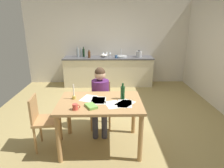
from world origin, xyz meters
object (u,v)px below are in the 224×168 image
at_px(stovetop_kettle, 139,54).
at_px(person_seated, 100,96).
at_px(bottle_sauce, 89,54).
at_px(wine_glass_back_left, 103,53).
at_px(bottle_vinegar, 81,53).
at_px(book_magazine, 91,106).
at_px(sink_unit, 121,56).
at_px(wine_glass_by_kettle, 107,53).
at_px(chair_side_empty, 43,119).
at_px(teacup_on_counter, 116,57).
at_px(candlestick, 74,95).
at_px(mixing_bowl, 104,55).
at_px(bottle_wine_red, 84,53).
at_px(wine_bottle_on_table, 123,92).
at_px(chair_at_table, 101,102).
at_px(coffee_mug, 75,107).
at_px(bottle_oil, 78,53).
at_px(wine_glass_near_sink, 110,53).
at_px(dining_table, 100,108).

bearing_deg(stovetop_kettle, person_seated, -112.34).
height_order(bottle_sauce, wine_glass_back_left, bottle_sauce).
bearing_deg(person_seated, bottle_vinegar, 103.81).
bearing_deg(book_magazine, sink_unit, 50.44).
distance_m(bottle_vinegar, wine_glass_back_left, 0.68).
xyz_separation_m(bottle_sauce, wine_glass_by_kettle, (0.53, 0.24, 0.01)).
bearing_deg(bottle_sauce, chair_side_empty, -98.29).
relative_size(wine_glass_by_kettle, teacup_on_counter, 1.45).
bearing_deg(candlestick, wine_glass_back_left, 83.17).
xyz_separation_m(mixing_bowl, teacup_on_counter, (0.37, -0.21, -0.00)).
relative_size(person_seated, bottle_wine_red, 3.88).
distance_m(person_seated, mixing_bowl, 2.78).
bearing_deg(candlestick, sink_unit, 72.85).
height_order(wine_bottle_on_table, teacup_on_counter, wine_bottle_on_table).
bearing_deg(chair_at_table, bottle_vinegar, 104.58).
xyz_separation_m(wine_bottle_on_table, sink_unit, (0.19, 3.16, 0.02)).
distance_m(stovetop_kettle, wine_glass_by_kettle, 1.02).
distance_m(person_seated, coffee_mug, 0.90).
bearing_deg(stovetop_kettle, mixing_bowl, 176.88).
xyz_separation_m(bottle_vinegar, wine_glass_by_kettle, (0.80, 0.07, -0.01)).
height_order(wine_bottle_on_table, sink_unit, sink_unit).
bearing_deg(teacup_on_counter, bottle_sauce, 175.59).
distance_m(sink_unit, bottle_vinegar, 1.26).
distance_m(chair_at_table, mixing_bowl, 2.66).
relative_size(chair_side_empty, coffee_mug, 8.05).
distance_m(wine_bottle_on_table, bottle_oil, 3.43).
xyz_separation_m(candlestick, bottle_sauce, (-0.02, 3.05, 0.14)).
xyz_separation_m(bottle_oil, bottle_vinegar, (0.11, 0.01, -0.02)).
bearing_deg(coffee_mug, wine_bottle_on_table, 29.00).
height_order(candlestick, bottle_oil, bottle_oil).
bearing_deg(person_seated, coffee_mug, -110.89).
relative_size(wine_bottle_on_table, wine_glass_near_sink, 1.69).
bearing_deg(bottle_oil, mixing_bowl, -0.71).
height_order(coffee_mug, wine_glass_back_left, wine_glass_back_left).
bearing_deg(wine_bottle_on_table, dining_table, -165.21).
relative_size(chair_at_table, wine_glass_near_sink, 5.61).
distance_m(sink_unit, mixing_bowl, 0.55).
relative_size(sink_unit, bottle_sauce, 1.50).
distance_m(bottle_wine_red, mixing_bowl, 0.64).
relative_size(candlestick, wine_bottle_on_table, 0.95).
xyz_separation_m(stovetop_kettle, teacup_on_counter, (-0.72, -0.15, -0.05)).
bearing_deg(wine_bottle_on_table, sink_unit, 86.49).
bearing_deg(mixing_bowl, chair_side_empty, -105.31).
bearing_deg(person_seated, wine_glass_back_left, 90.13).
bearing_deg(bottle_sauce, mixing_bowl, 18.09).
height_order(mixing_bowl, wine_glass_back_left, wine_glass_back_left).
height_order(candlestick, wine_glass_by_kettle, wine_glass_by_kettle).
bearing_deg(stovetop_kettle, wine_glass_near_sink, 170.54).
bearing_deg(chair_side_empty, wine_bottle_on_table, 4.91).
relative_size(dining_table, person_seated, 1.08).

